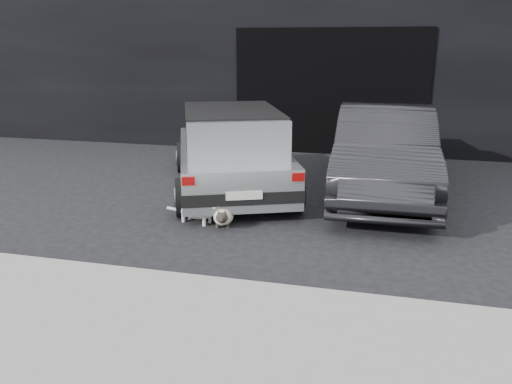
% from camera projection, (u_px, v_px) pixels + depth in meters
% --- Properties ---
extents(ground, '(80.00, 80.00, 0.00)m').
position_uv_depth(ground, '(231.00, 206.00, 7.30)').
color(ground, black).
rests_on(ground, ground).
extents(building_facade, '(34.00, 4.00, 5.00)m').
position_uv_depth(building_facade, '(340.00, 34.00, 11.95)').
color(building_facade, black).
rests_on(building_facade, ground).
extents(garage_opening, '(4.00, 0.10, 2.60)m').
position_uv_depth(garage_opening, '(330.00, 93.00, 10.42)').
color(garage_opening, black).
rests_on(garage_opening, ground).
extents(curb, '(18.00, 0.25, 0.12)m').
position_uv_depth(curb, '(255.00, 293.00, 4.64)').
color(curb, gray).
rests_on(curb, ground).
extents(sidewalk, '(18.00, 2.20, 0.11)m').
position_uv_depth(sidewalk, '(215.00, 373.00, 3.52)').
color(sidewalk, gray).
rests_on(sidewalk, ground).
extents(silver_hatchback, '(2.82, 3.92, 1.32)m').
position_uv_depth(silver_hatchback, '(231.00, 146.00, 7.90)').
color(silver_hatchback, '#B2B6B7').
rests_on(silver_hatchback, ground).
extents(second_car, '(1.47, 4.12, 1.35)m').
position_uv_depth(second_car, '(384.00, 152.00, 7.73)').
color(second_car, black).
rests_on(second_car, ground).
extents(cat_siamese, '(0.39, 0.79, 0.28)m').
position_uv_depth(cat_siamese, '(223.00, 216.00, 6.52)').
color(cat_siamese, beige).
rests_on(cat_siamese, ground).
extents(cat_white, '(0.82, 0.41, 0.39)m').
position_uv_depth(cat_white, '(199.00, 209.00, 6.58)').
color(cat_white, silver).
rests_on(cat_white, ground).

